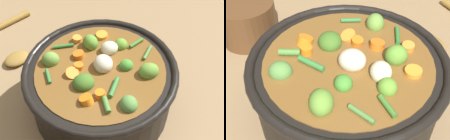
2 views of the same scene
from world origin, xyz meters
TOP-DOWN VIEW (x-y plane):
  - ground_plane at (0.00, 0.00)m, footprint 1.10×1.10m
  - cooking_pot at (0.00, -0.00)m, footprint 0.31×0.31m
  - wooden_spoon at (0.33, 0.02)m, footprint 0.20×0.25m

SIDE VIEW (x-z plane):
  - ground_plane at x=0.00m, z-range 0.00..0.00m
  - wooden_spoon at x=0.33m, z-range 0.00..0.02m
  - cooking_pot at x=0.00m, z-range -0.01..0.14m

